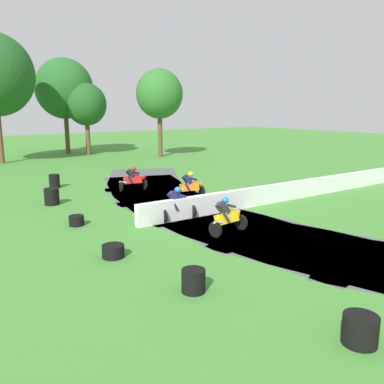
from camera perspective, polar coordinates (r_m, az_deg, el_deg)
ground_plane at (r=17.58m, az=1.44°, el=-3.32°), size 120.00×120.00×0.00m
track_asphalt at (r=18.20m, az=4.14°, el=-2.81°), size 9.15×29.42×0.01m
safety_barrier at (r=21.09m, az=13.60°, el=0.16°), size 17.32×0.51×0.90m
motorcycle_lead_red at (r=23.05m, az=-8.22°, el=1.82°), size 1.72×1.04×1.43m
motorcycle_chase_orange at (r=20.78m, az=-0.21°, el=0.90°), size 1.71×0.95×1.43m
motorcycle_trailing_blue at (r=16.81m, az=-1.97°, el=-1.76°), size 1.69×0.79×1.43m
motorcycle_fourth_yellow at (r=15.16m, az=5.08°, el=-3.39°), size 1.67×0.96×1.42m
tire_stack_near at (r=24.83m, az=-18.87°, el=1.47°), size 0.60×0.60×0.80m
tire_stack_mid_a at (r=20.57m, az=-19.21°, el=-0.61°), size 0.70×0.70×0.80m
tire_stack_mid_b at (r=16.70m, az=-16.02°, el=-3.90°), size 0.59×0.59×0.40m
tire_stack_far at (r=12.98m, az=-11.07°, el=-8.20°), size 0.70×0.70×0.40m
tire_stack_extra_a at (r=10.46m, az=0.20°, el=-12.42°), size 0.61×0.61×0.60m
tire_stack_extra_b at (r=9.05m, az=22.67°, el=-17.52°), size 0.70×0.70×0.60m
tree_far_left at (r=43.04m, az=-17.61°, el=13.74°), size 5.63×5.63×9.40m
tree_mid_rise at (r=41.33m, az=-14.72°, el=11.85°), size 3.89×3.89×6.95m
tree_behind_barrier at (r=38.60m, az=-4.62°, el=13.61°), size 4.34×4.34×8.13m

